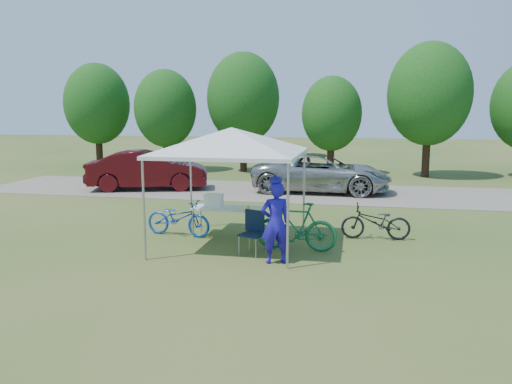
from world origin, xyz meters
The scene contains 14 objects.
ground centered at (0.00, 0.00, 0.00)m, with size 100.00×100.00×0.00m, color #2D5119.
gravel_strip centered at (0.00, 8.00, 0.01)m, with size 24.00×5.00×0.02m, color gray.
canopy centered at (0.00, 0.00, 2.65)m, with size 4.53×4.53×3.00m.
treeline centered at (-0.29, 14.05, 3.53)m, with size 24.89×4.28×6.30m.
folding_table centered at (-0.30, 0.85, 0.68)m, with size 1.76×0.73×0.72m.
folding_chair centered at (0.62, -0.56, 0.56)m, with size 0.61×0.64×0.94m.
cooler centered at (-0.69, 0.85, 0.89)m, with size 0.45×0.31×0.33m.
ice_cream_cup centered at (0.20, 0.80, 0.76)m, with size 0.09×0.09×0.07m, color yellow.
cyclist centered at (1.20, -1.16, 0.84)m, with size 0.61×0.40×1.68m, color #1E15AB.
bike_blue centered at (-1.55, 0.62, 0.45)m, with size 0.60×1.72×0.90m, color #1443B0.
bike_green centered at (1.50, -0.13, 0.55)m, with size 0.52×1.83×1.10m, color #186F3E.
bike_dark centered at (3.29, 1.21, 0.43)m, with size 0.58×1.65×0.87m, color black.
minivan centered at (1.45, 8.23, 0.76)m, with size 2.44×5.29×1.47m, color #A3A39F.
sedan centered at (-5.35, 7.49, 0.79)m, with size 1.63×4.68×1.54m, color #460B11.
Camera 1 is at (2.78, -10.95, 3.07)m, focal length 35.00 mm.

